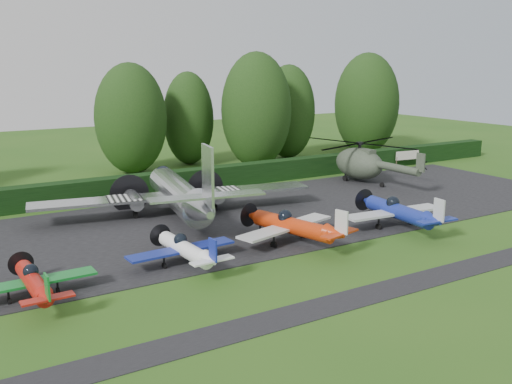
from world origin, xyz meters
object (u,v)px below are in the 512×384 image
transport_plane (180,194)px  helicopter (360,161)px  light_plane_red (34,282)px  light_plane_blue (398,211)px  light_plane_orange (292,226)px  light_plane_white (185,249)px  sign_board (407,156)px

transport_plane → helicopter: bearing=-0.3°
light_plane_red → light_plane_blue: 24.70m
light_plane_red → light_plane_orange: light_plane_orange is taller
light_plane_orange → light_plane_blue: light_plane_blue is taller
light_plane_blue → light_plane_white: bearing=172.9°
sign_board → light_plane_orange: bearing=-155.1°
helicopter → sign_board: bearing=21.0°
light_plane_orange → sign_board: light_plane_orange is taller
light_plane_orange → light_plane_blue: 8.57m
transport_plane → light_plane_white: size_ratio=3.12×
light_plane_red → light_plane_orange: (16.18, 0.92, 0.25)m
light_plane_orange → light_plane_blue: size_ratio=0.99×
transport_plane → sign_board: size_ratio=6.83×
transport_plane → helicopter: (20.78, 3.62, 0.20)m
light_plane_blue → transport_plane: bearing=135.4°
light_plane_white → transport_plane: bearing=71.2°
transport_plane → light_plane_white: transport_plane is taller
light_plane_orange → helicopter: size_ratio=0.57×
light_plane_white → light_plane_blue: light_plane_blue is taller
light_plane_red → sign_board: size_ratio=2.09×
light_plane_red → helicopter: 36.03m
light_plane_white → light_plane_blue: 16.24m
light_plane_white → light_plane_blue: (16.22, -0.72, 0.21)m
sign_board → transport_plane: bearing=-173.2°
light_plane_orange → light_plane_blue: bearing=9.1°
transport_plane → light_plane_blue: (12.28, -10.31, -0.66)m
helicopter → sign_board: (10.45, 3.80, -0.93)m
light_plane_orange → sign_board: 32.22m
light_plane_white → light_plane_orange: size_ratio=0.84×
light_plane_blue → helicopter: size_ratio=0.58×
transport_plane → helicopter: transport_plane is taller
sign_board → light_plane_white: bearing=-160.7°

